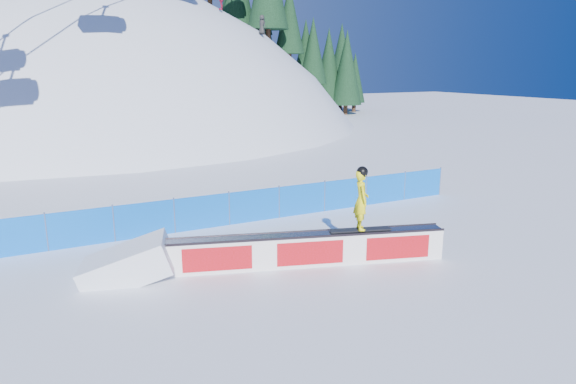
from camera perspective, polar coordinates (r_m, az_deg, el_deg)
name	(u,v)px	position (r m, az deg, el deg)	size (l,w,h in m)	color
ground	(253,273)	(14.49, -3.87, -8.95)	(160.00, 160.00, 0.00)	white
snow_hill	(101,293)	(59.45, -20.05, -10.52)	(64.00, 64.00, 64.00)	silver
treeline	(302,33)	(60.12, 1.55, 17.22)	(21.69, 12.59, 20.03)	#362215
safety_fence	(203,212)	(18.30, -9.48, -2.24)	(22.05, 0.05, 1.30)	blue
rail_box	(308,249)	(14.85, 2.28, -6.38)	(7.86, 2.88, 0.97)	white
snow_ramp	(129,277)	(14.85, -17.29, -8.99)	(2.34, 1.56, 0.88)	white
snowboarder	(361,199)	(14.82, 8.15, -0.81)	(1.83, 0.84, 1.89)	black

